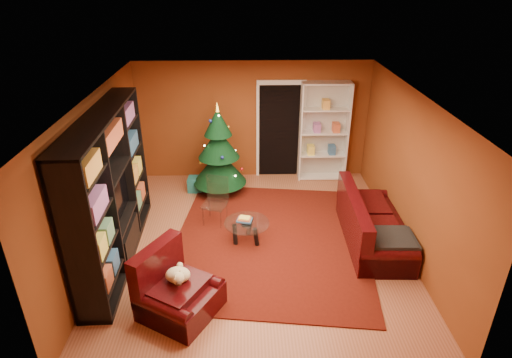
{
  "coord_description": "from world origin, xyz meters",
  "views": [
    {
      "loc": [
        -0.18,
        -6.16,
        4.31
      ],
      "look_at": [
        0.0,
        0.4,
        1.05
      ],
      "focal_mm": 30.0,
      "sensor_mm": 36.0,
      "label": 1
    }
  ],
  "objects_px": {
    "white_bookshelf": "(324,132)",
    "acrylic_chair": "(215,204)",
    "rug": "(271,240)",
    "media_unit": "(110,191)",
    "sofa": "(375,220)",
    "christmas_tree": "(219,150)",
    "dog": "(178,275)",
    "coffee_table": "(247,232)",
    "gift_box_teal": "(195,184)",
    "gift_box_green": "(214,186)",
    "gift_box_red": "(207,184)",
    "armchair": "(180,289)"
  },
  "relations": [
    {
      "from": "media_unit",
      "to": "acrylic_chair",
      "type": "distance_m",
      "value": 1.96
    },
    {
      "from": "armchair",
      "to": "acrylic_chair",
      "type": "distance_m",
      "value": 2.31
    },
    {
      "from": "gift_box_green",
      "to": "acrylic_chair",
      "type": "relative_size",
      "value": 0.32
    },
    {
      "from": "christmas_tree",
      "to": "gift_box_red",
      "type": "height_order",
      "value": "christmas_tree"
    },
    {
      "from": "dog",
      "to": "coffee_table",
      "type": "distance_m",
      "value": 1.9
    },
    {
      "from": "rug",
      "to": "white_bookshelf",
      "type": "distance_m",
      "value": 3.01
    },
    {
      "from": "media_unit",
      "to": "christmas_tree",
      "type": "xyz_separation_m",
      "value": [
        1.56,
        2.19,
        -0.25
      ]
    },
    {
      "from": "christmas_tree",
      "to": "dog",
      "type": "relative_size",
      "value": 4.95
    },
    {
      "from": "rug",
      "to": "media_unit",
      "type": "relative_size",
      "value": 1.22
    },
    {
      "from": "christmas_tree",
      "to": "sofa",
      "type": "relative_size",
      "value": 0.96
    },
    {
      "from": "gift_box_green",
      "to": "christmas_tree",
      "type": "bearing_deg",
      "value": -11.05
    },
    {
      "from": "white_bookshelf",
      "to": "acrylic_chair",
      "type": "xyz_separation_m",
      "value": [
        -2.29,
        -1.9,
        -0.68
      ]
    },
    {
      "from": "white_bookshelf",
      "to": "coffee_table",
      "type": "height_order",
      "value": "white_bookshelf"
    },
    {
      "from": "gift_box_green",
      "to": "white_bookshelf",
      "type": "relative_size",
      "value": 0.12
    },
    {
      "from": "rug",
      "to": "white_bookshelf",
      "type": "bearing_deg",
      "value": 62.84
    },
    {
      "from": "gift_box_red",
      "to": "coffee_table",
      "type": "xyz_separation_m",
      "value": [
        0.84,
        -2.05,
        0.1
      ]
    },
    {
      "from": "dog",
      "to": "acrylic_chair",
      "type": "bearing_deg",
      "value": 21.21
    },
    {
      "from": "rug",
      "to": "sofa",
      "type": "bearing_deg",
      "value": -2.12
    },
    {
      "from": "coffee_table",
      "to": "rug",
      "type": "bearing_deg",
      "value": 2.73
    },
    {
      "from": "gift_box_green",
      "to": "coffee_table",
      "type": "bearing_deg",
      "value": -70.19
    },
    {
      "from": "white_bookshelf",
      "to": "sofa",
      "type": "relative_size",
      "value": 1.08
    },
    {
      "from": "armchair",
      "to": "media_unit",
      "type": "bearing_deg",
      "value": 71.54
    },
    {
      "from": "rug",
      "to": "gift_box_green",
      "type": "height_order",
      "value": "gift_box_green"
    },
    {
      "from": "armchair",
      "to": "dog",
      "type": "height_order",
      "value": "armchair"
    },
    {
      "from": "sofa",
      "to": "acrylic_chair",
      "type": "xyz_separation_m",
      "value": [
        -2.77,
        0.66,
        -0.04
      ]
    },
    {
      "from": "gift_box_green",
      "to": "dog",
      "type": "bearing_deg",
      "value": -94.18
    },
    {
      "from": "gift_box_teal",
      "to": "white_bookshelf",
      "type": "bearing_deg",
      "value": 11.52
    },
    {
      "from": "rug",
      "to": "christmas_tree",
      "type": "relative_size",
      "value": 1.95
    },
    {
      "from": "gift_box_green",
      "to": "white_bookshelf",
      "type": "xyz_separation_m",
      "value": [
        2.38,
        0.62,
        0.96
      ]
    },
    {
      "from": "gift_box_teal",
      "to": "white_bookshelf",
      "type": "xyz_separation_m",
      "value": [
        2.79,
        0.57,
        0.94
      ]
    },
    {
      "from": "gift_box_teal",
      "to": "gift_box_green",
      "type": "bearing_deg",
      "value": -7.36
    },
    {
      "from": "gift_box_teal",
      "to": "gift_box_red",
      "type": "distance_m",
      "value": 0.26
    },
    {
      "from": "media_unit",
      "to": "acrylic_chair",
      "type": "xyz_separation_m",
      "value": [
        1.52,
        0.94,
        -0.8
      ]
    },
    {
      "from": "media_unit",
      "to": "gift_box_green",
      "type": "distance_m",
      "value": 2.85
    },
    {
      "from": "acrylic_chair",
      "to": "sofa",
      "type": "bearing_deg",
      "value": 3.41
    },
    {
      "from": "rug",
      "to": "acrylic_chair",
      "type": "relative_size",
      "value": 4.74
    },
    {
      "from": "rug",
      "to": "sofa",
      "type": "height_order",
      "value": "sofa"
    },
    {
      "from": "media_unit",
      "to": "sofa",
      "type": "height_order",
      "value": "media_unit"
    },
    {
      "from": "sofa",
      "to": "acrylic_chair",
      "type": "distance_m",
      "value": 2.85
    },
    {
      "from": "gift_box_teal",
      "to": "dog",
      "type": "bearing_deg",
      "value": -87.62
    },
    {
      "from": "armchair",
      "to": "dog",
      "type": "relative_size",
      "value": 2.52
    },
    {
      "from": "media_unit",
      "to": "dog",
      "type": "height_order",
      "value": "media_unit"
    },
    {
      "from": "gift_box_red",
      "to": "dog",
      "type": "bearing_deg",
      "value": -91.51
    },
    {
      "from": "christmas_tree",
      "to": "sofa",
      "type": "height_order",
      "value": "christmas_tree"
    },
    {
      "from": "gift_box_red",
      "to": "dog",
      "type": "xyz_separation_m",
      "value": [
        -0.1,
        -3.65,
        0.48
      ]
    },
    {
      "from": "white_bookshelf",
      "to": "acrylic_chair",
      "type": "relative_size",
      "value": 2.75
    },
    {
      "from": "christmas_tree",
      "to": "gift_box_teal",
      "type": "height_order",
      "value": "christmas_tree"
    },
    {
      "from": "gift_box_red",
      "to": "white_bookshelf",
      "type": "xyz_separation_m",
      "value": [
        2.54,
        0.47,
        0.98
      ]
    },
    {
      "from": "christmas_tree",
      "to": "dog",
      "type": "xyz_separation_m",
      "value": [
        -0.39,
        -3.48,
        -0.37
      ]
    },
    {
      "from": "gift_box_green",
      "to": "dog",
      "type": "height_order",
      "value": "dog"
    }
  ]
}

